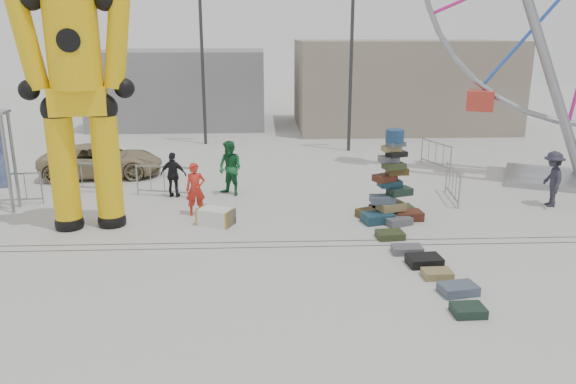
{
  "coord_description": "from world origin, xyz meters",
  "views": [
    {
      "loc": [
        -1.08,
        -13.22,
        5.47
      ],
      "look_at": [
        -0.4,
        1.86,
        1.16
      ],
      "focal_mm": 35.0,
      "sensor_mm": 36.0,
      "label": 1
    }
  ],
  "objects_px": {
    "pedestrian_grey": "(552,179)",
    "parked_suv": "(102,160)",
    "pedestrian_black": "(173,175)",
    "suitcase_tower": "(391,194)",
    "pedestrian_red": "(196,189)",
    "barricade_dummy_b": "(95,178)",
    "barricade_dummy_c": "(164,181)",
    "pedestrian_green": "(230,168)",
    "lamp_post_right": "(353,54)",
    "lamp_post_left": "(204,53)",
    "barricade_wheel_front": "(453,184)",
    "barricade_wheel_back": "(436,155)",
    "steamer_trunk": "(216,217)",
    "barricade_dummy_a": "(9,189)",
    "crash_test_dummy": "(77,80)"
  },
  "relations": [
    {
      "from": "barricade_dummy_b",
      "to": "barricade_dummy_c",
      "type": "relative_size",
      "value": 1.0
    },
    {
      "from": "pedestrian_red",
      "to": "pedestrian_green",
      "type": "distance_m",
      "value": 2.4
    },
    {
      "from": "pedestrian_red",
      "to": "barricade_dummy_a",
      "type": "bearing_deg",
      "value": 155.88
    },
    {
      "from": "barricade_wheel_front",
      "to": "barricade_dummy_c",
      "type": "bearing_deg",
      "value": 91.5
    },
    {
      "from": "pedestrian_black",
      "to": "barricade_dummy_c",
      "type": "bearing_deg",
      "value": -0.15
    },
    {
      "from": "barricade_wheel_front",
      "to": "barricade_wheel_back",
      "type": "xyz_separation_m",
      "value": [
        0.82,
        4.63,
        0.0
      ]
    },
    {
      "from": "crash_test_dummy",
      "to": "barricade_dummy_b",
      "type": "height_order",
      "value": "crash_test_dummy"
    },
    {
      "from": "suitcase_tower",
      "to": "pedestrian_red",
      "type": "distance_m",
      "value": 5.94
    },
    {
      "from": "lamp_post_left",
      "to": "suitcase_tower",
      "type": "bearing_deg",
      "value": -61.47
    },
    {
      "from": "steamer_trunk",
      "to": "pedestrian_green",
      "type": "xyz_separation_m",
      "value": [
        0.27,
        3.13,
        0.71
      ]
    },
    {
      "from": "barricade_dummy_c",
      "to": "pedestrian_black",
      "type": "distance_m",
      "value": 0.42
    },
    {
      "from": "lamp_post_left",
      "to": "barricade_dummy_c",
      "type": "xyz_separation_m",
      "value": [
        -0.58,
        -9.47,
        -3.93
      ]
    },
    {
      "from": "lamp_post_right",
      "to": "suitcase_tower",
      "type": "relative_size",
      "value": 2.91
    },
    {
      "from": "pedestrian_grey",
      "to": "parked_suv",
      "type": "bearing_deg",
      "value": -97.15
    },
    {
      "from": "lamp_post_right",
      "to": "pedestrian_green",
      "type": "bearing_deg",
      "value": -125.88
    },
    {
      "from": "lamp_post_left",
      "to": "barricade_wheel_back",
      "type": "distance_m",
      "value": 12.15
    },
    {
      "from": "lamp_post_right",
      "to": "barricade_wheel_front",
      "type": "xyz_separation_m",
      "value": [
        2.17,
        -8.3,
        -3.93
      ]
    },
    {
      "from": "steamer_trunk",
      "to": "parked_suv",
      "type": "xyz_separation_m",
      "value": [
        -4.89,
        5.95,
        0.4
      ]
    },
    {
      "from": "steamer_trunk",
      "to": "barricade_wheel_back",
      "type": "distance_m",
      "value": 10.97
    },
    {
      "from": "pedestrian_grey",
      "to": "suitcase_tower",
      "type": "bearing_deg",
      "value": -69.68
    },
    {
      "from": "lamp_post_right",
      "to": "pedestrian_red",
      "type": "height_order",
      "value": "lamp_post_right"
    },
    {
      "from": "lamp_post_right",
      "to": "barricade_dummy_c",
      "type": "xyz_separation_m",
      "value": [
        -7.58,
        -7.47,
        -3.93
      ]
    },
    {
      "from": "pedestrian_black",
      "to": "parked_suv",
      "type": "distance_m",
      "value": 4.42
    },
    {
      "from": "lamp_post_left",
      "to": "steamer_trunk",
      "type": "relative_size",
      "value": 7.82
    },
    {
      "from": "pedestrian_black",
      "to": "pedestrian_grey",
      "type": "relative_size",
      "value": 0.86
    },
    {
      "from": "lamp_post_right",
      "to": "barricade_dummy_c",
      "type": "bearing_deg",
      "value": -135.43
    },
    {
      "from": "barricade_wheel_front",
      "to": "barricade_dummy_a",
      "type": "bearing_deg",
      "value": 96.16
    },
    {
      "from": "lamp_post_right",
      "to": "steamer_trunk",
      "type": "relative_size",
      "value": 7.82
    },
    {
      "from": "lamp_post_right",
      "to": "pedestrian_green",
      "type": "xyz_separation_m",
      "value": [
        -5.32,
        -7.35,
        -3.54
      ]
    },
    {
      "from": "barricade_dummy_a",
      "to": "barricade_dummy_c",
      "type": "distance_m",
      "value": 4.94
    },
    {
      "from": "pedestrian_green",
      "to": "pedestrian_black",
      "type": "distance_m",
      "value": 1.94
    },
    {
      "from": "barricade_dummy_a",
      "to": "pedestrian_green",
      "type": "bearing_deg",
      "value": 1.4
    },
    {
      "from": "barricade_dummy_b",
      "to": "pedestrian_green",
      "type": "bearing_deg",
      "value": 8.5
    },
    {
      "from": "crash_test_dummy",
      "to": "pedestrian_green",
      "type": "xyz_separation_m",
      "value": [
        3.89,
        3.18,
        -3.26
      ]
    },
    {
      "from": "barricade_dummy_c",
      "to": "lamp_post_left",
      "type": "bearing_deg",
      "value": 100.28
    },
    {
      "from": "barricade_dummy_a",
      "to": "pedestrian_red",
      "type": "xyz_separation_m",
      "value": [
        6.19,
        -1.31,
        0.27
      ]
    },
    {
      "from": "barricade_wheel_front",
      "to": "pedestrian_red",
      "type": "xyz_separation_m",
      "value": [
        -8.44,
        -1.26,
        0.27
      ]
    },
    {
      "from": "suitcase_tower",
      "to": "pedestrian_red",
      "type": "relative_size",
      "value": 1.67
    },
    {
      "from": "barricade_wheel_front",
      "to": "barricade_wheel_back",
      "type": "height_order",
      "value": "same"
    },
    {
      "from": "lamp_post_right",
      "to": "pedestrian_green",
      "type": "height_order",
      "value": "lamp_post_right"
    },
    {
      "from": "barricade_dummy_b",
      "to": "pedestrian_green",
      "type": "distance_m",
      "value": 4.82
    },
    {
      "from": "barricade_wheel_back",
      "to": "pedestrian_green",
      "type": "distance_m",
      "value": 9.11
    },
    {
      "from": "suitcase_tower",
      "to": "pedestrian_grey",
      "type": "height_order",
      "value": "suitcase_tower"
    },
    {
      "from": "lamp_post_left",
      "to": "barricade_wheel_back",
      "type": "bearing_deg",
      "value": -29.56
    },
    {
      "from": "barricade_wheel_front",
      "to": "barricade_wheel_back",
      "type": "bearing_deg",
      "value": -3.75
    },
    {
      "from": "lamp_post_left",
      "to": "pedestrian_green",
      "type": "xyz_separation_m",
      "value": [
        1.68,
        -9.35,
        -3.54
      ]
    },
    {
      "from": "lamp_post_right",
      "to": "crash_test_dummy",
      "type": "xyz_separation_m",
      "value": [
        -9.21,
        -10.53,
        -0.28
      ]
    },
    {
      "from": "pedestrian_grey",
      "to": "pedestrian_black",
      "type": "bearing_deg",
      "value": -88.07
    },
    {
      "from": "barricade_wheel_front",
      "to": "pedestrian_red",
      "type": "distance_m",
      "value": 8.54
    },
    {
      "from": "barricade_dummy_c",
      "to": "barricade_wheel_back",
      "type": "relative_size",
      "value": 1.0
    }
  ]
}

